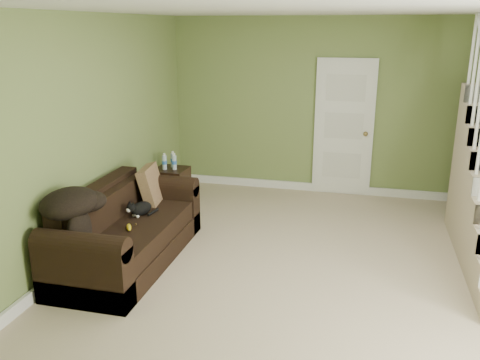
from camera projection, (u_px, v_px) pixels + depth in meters
The scene contains 14 objects.
floor at pixel (314, 272), 5.29m from camera, with size 5.00×5.50×0.01m, color tan.
ceiling at pixel (327, 9), 4.53m from camera, with size 5.00×5.50×0.01m, color white.
wall_back at pixel (338, 108), 7.46m from camera, with size 5.00×0.04×2.60m, color olive.
wall_front at pixel (262, 286), 2.36m from camera, with size 5.00×0.04×2.60m, color olive.
wall_left at pixel (88, 137), 5.50m from camera, with size 0.04×5.50×2.60m, color olive.
baseboard_back at pixel (333, 188), 7.80m from camera, with size 5.00×0.04×0.12m, color white.
baseboard_left at pixel (100, 243), 5.85m from camera, with size 0.04×5.50×0.12m, color white.
door at pixel (344, 128), 7.48m from camera, with size 0.86×0.12×2.02m.
sofa at pixel (125, 234), 5.46m from camera, with size 0.90×2.09×0.83m.
side_table at pixel (172, 186), 7.22m from camera, with size 0.45×0.45×0.76m.
cat at pixel (140, 209), 5.59m from camera, with size 0.25×0.42×0.20m.
banana at pixel (129, 227), 5.22m from camera, with size 0.05×0.17×0.05m, color yellow.
throw_pillow at pixel (152, 187), 6.03m from camera, with size 0.12×0.48×0.48m, color #452E1B.
throw_blanket at pixel (69, 203), 4.79m from camera, with size 0.49×0.64×0.27m, color black.
Camera 1 is at (0.41, -4.83, 2.46)m, focal length 38.00 mm.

